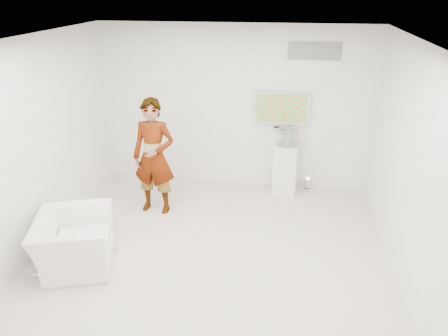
% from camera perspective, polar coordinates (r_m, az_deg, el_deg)
% --- Properties ---
extents(room, '(5.01, 5.01, 3.00)m').
position_cam_1_polar(room, '(5.74, -1.70, 1.36)').
color(room, beige).
rests_on(room, ground).
extents(tv, '(1.00, 0.08, 0.60)m').
position_cam_1_polar(tv, '(7.97, 7.56, 7.78)').
color(tv, '#BBBBC0').
rests_on(tv, room).
extents(logo_decal, '(0.90, 0.02, 0.30)m').
position_cam_1_polar(logo_decal, '(7.82, 11.75, 14.71)').
color(logo_decal, slate).
rests_on(logo_decal, room).
extents(person, '(0.75, 0.52, 1.96)m').
position_cam_1_polar(person, '(7.28, -9.14, 1.45)').
color(person, white).
rests_on(person, room).
extents(armchair, '(1.26, 1.35, 0.73)m').
position_cam_1_polar(armchair, '(6.38, -19.00, -9.10)').
color(armchair, white).
rests_on(armchair, room).
extents(pedestal, '(0.52, 0.52, 0.96)m').
position_cam_1_polar(pedestal, '(8.07, 8.06, -0.11)').
color(pedestal, silver).
rests_on(pedestal, room).
extents(floor_uplight, '(0.22, 0.22, 0.26)m').
position_cam_1_polar(floor_uplight, '(8.36, 10.82, -2.07)').
color(floor_uplight, silver).
rests_on(floor_uplight, room).
extents(vitrine, '(0.33, 0.33, 0.32)m').
position_cam_1_polar(vitrine, '(7.84, 8.31, 4.19)').
color(vitrine, silver).
rests_on(vitrine, pedestal).
extents(console, '(0.06, 0.17, 0.23)m').
position_cam_1_polar(console, '(7.86, 8.29, 3.85)').
color(console, silver).
rests_on(console, pedestal).
extents(wii_remote, '(0.06, 0.13, 0.03)m').
position_cam_1_polar(wii_remote, '(7.08, -7.19, 7.63)').
color(wii_remote, silver).
rests_on(wii_remote, person).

